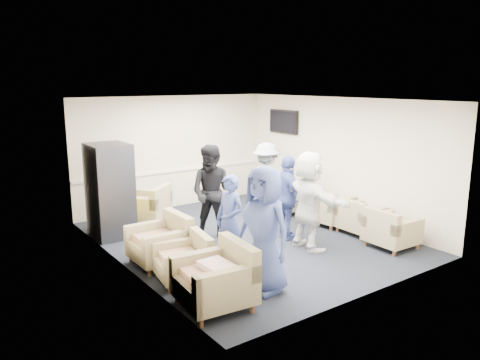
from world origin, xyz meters
TOP-DOWN VIEW (x-y plane):
  - floor at (0.00, 0.00)m, footprint 6.00×6.00m
  - ceiling at (0.00, 0.00)m, footprint 6.00×6.00m
  - back_wall at (0.00, 3.00)m, footprint 5.00×0.02m
  - front_wall at (0.00, -3.00)m, footprint 5.00×0.02m
  - left_wall at (-2.50, 0.00)m, footprint 0.02×6.00m
  - right_wall at (2.50, 0.00)m, footprint 0.02×6.00m
  - chair_rail at (0.00, 2.98)m, footprint 4.98×0.04m
  - tv at (2.44, 1.80)m, footprint 0.10×1.00m
  - armchair_left_near at (-1.99, -2.05)m, footprint 1.03×1.03m
  - armchair_left_mid at (-1.93, -1.03)m, footprint 0.89×0.89m
  - armchair_left_far at (-1.92, -0.20)m, footprint 0.89×0.89m
  - armchair_right_near at (1.85, -1.95)m, footprint 0.82×0.82m
  - armchair_right_midnear at (2.04, -1.05)m, footprint 0.79×0.79m
  - armchair_right_midfar at (1.97, -0.23)m, footprint 0.92×0.92m
  - armchair_right_far at (1.94, 0.99)m, footprint 0.88×0.88m
  - armchair_corner at (-1.13, 2.08)m, footprint 1.24×1.24m
  - vending_machine at (-2.09, 1.70)m, footprint 0.75×0.88m
  - backpack at (-1.48, -0.66)m, footprint 0.31×0.24m
  - pillow at (-2.01, -2.05)m, footprint 0.37×0.48m
  - person_front_left at (-1.18, -2.01)m, footprint 0.77×1.02m
  - person_mid_left at (-1.01, -0.89)m, footprint 0.48×0.63m
  - person_back_left at (-0.56, 0.34)m, footprint 1.13×1.14m
  - person_back_right at (1.14, 0.83)m, footprint 0.74×1.17m
  - person_mid_right at (0.65, -0.44)m, footprint 0.61×1.03m
  - person_front_right at (0.60, -1.09)m, footprint 0.69×1.73m

SIDE VIEW (x-z plane):
  - floor at x=0.00m, z-range 0.00..0.00m
  - backpack at x=-1.48m, z-range 0.01..0.47m
  - armchair_left_mid at x=-1.93m, z-range 0.00..0.62m
  - armchair_right_midnear at x=2.04m, z-range 0.00..0.62m
  - armchair_right_near at x=1.85m, z-range 0.00..0.64m
  - armchair_right_far at x=1.94m, z-range 0.00..0.65m
  - armchair_right_midfar at x=1.97m, z-range 0.00..0.67m
  - armchair_corner at x=-1.13m, z-range 0.00..0.71m
  - armchair_left_far at x=-1.92m, z-range 0.00..0.71m
  - armchair_left_near at x=-1.99m, z-range 0.00..0.75m
  - pillow at x=-2.01m, z-range 0.50..0.64m
  - person_mid_left at x=-1.01m, z-range 0.00..1.54m
  - person_mid_right at x=0.65m, z-range 0.00..1.65m
  - person_back_right at x=1.14m, z-range 0.00..1.72m
  - chair_rail at x=0.00m, z-range 0.87..0.93m
  - person_front_right at x=0.60m, z-range 0.00..1.82m
  - vending_machine at x=-2.09m, z-range 0.00..1.86m
  - person_back_left at x=-0.56m, z-range 0.00..1.86m
  - person_front_left at x=-1.18m, z-range 0.00..1.87m
  - back_wall at x=0.00m, z-range 0.00..2.70m
  - front_wall at x=0.00m, z-range 0.00..2.70m
  - left_wall at x=-2.50m, z-range 0.00..2.70m
  - right_wall at x=2.50m, z-range 0.00..2.70m
  - tv at x=2.44m, z-range 1.76..2.34m
  - ceiling at x=0.00m, z-range 2.70..2.70m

